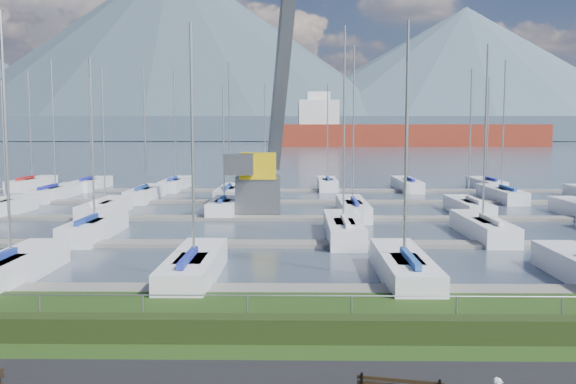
{
  "coord_description": "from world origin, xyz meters",
  "views": [
    {
      "loc": [
        0.46,
        -17.96,
        5.96
      ],
      "look_at": [
        0.0,
        12.0,
        3.0
      ],
      "focal_mm": 40.0,
      "sensor_mm": 36.0,
      "label": 1
    }
  ],
  "objects": [
    {
      "name": "foothill",
      "position": [
        0.0,
        330.0,
        6.0
      ],
      "size": [
        900.0,
        80.0,
        12.0
      ],
      "primitive_type": "cube",
      "color": "#445564",
      "rests_on": "water"
    },
    {
      "name": "path",
      "position": [
        0.0,
        -3.0,
        0.01
      ],
      "size": [
        160.0,
        2.0,
        0.04
      ],
      "primitive_type": "cube",
      "color": "black",
      "rests_on": "grass"
    },
    {
      "name": "mountains",
      "position": [
        7.35,
        404.62,
        46.68
      ],
      "size": [
        1190.0,
        360.0,
        115.0
      ],
      "color": "#3F4C5C",
      "rests_on": "water"
    },
    {
      "name": "cargo_ship_mid",
      "position": [
        36.53,
        213.31,
        3.59
      ],
      "size": [
        95.21,
        20.13,
        21.5
      ],
      "rotation": [
        0.0,
        0.0,
        0.02
      ],
      "color": "maroon",
      "rests_on": "water"
    },
    {
      "name": "hedge",
      "position": [
        0.0,
        -0.4,
        0.35
      ],
      "size": [
        80.0,
        0.7,
        0.7
      ],
      "primitive_type": "cube",
      "color": "black",
      "rests_on": "grass"
    },
    {
      "name": "docks",
      "position": [
        0.0,
        26.0,
        -0.22
      ],
      "size": [
        90.0,
        41.6,
        0.25
      ],
      "color": "#65635F",
      "rests_on": "water"
    },
    {
      "name": "fence",
      "position": [
        0.0,
        0.0,
        1.2
      ],
      "size": [
        80.0,
        0.04,
        0.04
      ],
      "primitive_type": "cylinder",
      "rotation": [
        0.0,
        1.57,
        0.0
      ],
      "color": "gray",
      "rests_on": "grass"
    },
    {
      "name": "crane",
      "position": [
        -1.97,
        29.78,
        5.33
      ],
      "size": [
        5.71,
        13.22,
        22.35
      ],
      "rotation": [
        0.0,
        0.0,
        0.04
      ],
      "color": "#595C61",
      "rests_on": "water"
    },
    {
      "name": "sailboat_fleet",
      "position": [
        -2.03,
        29.16,
        5.46
      ],
      "size": [
        75.13,
        50.28,
        13.55
      ],
      "color": "silver",
      "rests_on": "water"
    },
    {
      "name": "water",
      "position": [
        0.0,
        260.0,
        -0.4
      ],
      "size": [
        800.0,
        540.0,
        0.2
      ],
      "primitive_type": "cube",
      "color": "#3A4656"
    }
  ]
}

